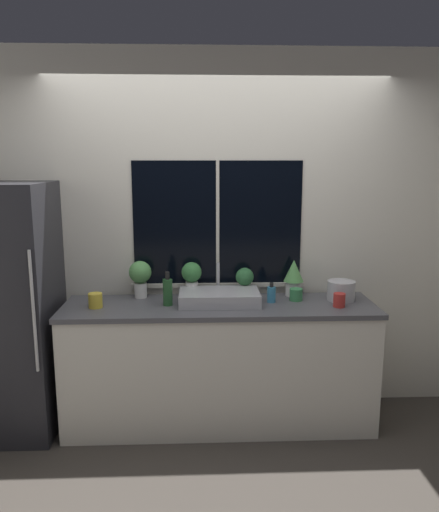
% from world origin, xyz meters
% --- Properties ---
extents(ground_plane, '(14.00, 14.00, 0.00)m').
position_xyz_m(ground_plane, '(0.00, 0.00, 0.00)').
color(ground_plane, '#38332D').
extents(wall_back, '(8.00, 0.09, 2.70)m').
position_xyz_m(wall_back, '(0.00, 0.63, 1.35)').
color(wall_back, silver).
rests_on(wall_back, ground_plane).
extents(wall_right, '(0.06, 7.00, 2.70)m').
position_xyz_m(wall_right, '(2.10, 1.50, 1.35)').
color(wall_right, silver).
rests_on(wall_right, ground_plane).
extents(counter, '(2.21, 0.59, 0.90)m').
position_xyz_m(counter, '(0.00, 0.28, 0.45)').
color(counter, silver).
rests_on(counter, ground_plane).
extents(refrigerator, '(0.67, 0.70, 1.76)m').
position_xyz_m(refrigerator, '(-1.49, 0.29, 0.88)').
color(refrigerator, '#232328').
rests_on(refrigerator, ground_plane).
extents(sink, '(0.57, 0.38, 0.26)m').
position_xyz_m(sink, '(0.00, 0.31, 0.95)').
color(sink, '#ADADB2').
rests_on(sink, counter).
extents(potted_plant_far_left, '(0.17, 0.17, 0.28)m').
position_xyz_m(potted_plant_far_left, '(-0.58, 0.49, 1.07)').
color(potted_plant_far_left, white).
rests_on(potted_plant_far_left, counter).
extents(potted_plant_center_left, '(0.15, 0.15, 0.26)m').
position_xyz_m(potted_plant_center_left, '(-0.20, 0.49, 1.06)').
color(potted_plant_center_left, white).
rests_on(potted_plant_center_left, counter).
extents(potted_plant_center_right, '(0.13, 0.13, 0.22)m').
position_xyz_m(potted_plant_center_right, '(0.20, 0.49, 1.02)').
color(potted_plant_center_right, white).
rests_on(potted_plant_center_right, counter).
extents(potted_plant_far_right, '(0.15, 0.15, 0.27)m').
position_xyz_m(potted_plant_far_right, '(0.56, 0.49, 1.05)').
color(potted_plant_far_right, white).
rests_on(potted_plant_far_right, counter).
extents(soap_bottle, '(0.06, 0.06, 0.14)m').
position_xyz_m(soap_bottle, '(0.38, 0.33, 0.96)').
color(soap_bottle, teal).
rests_on(soap_bottle, counter).
extents(bottle_tall, '(0.07, 0.07, 0.24)m').
position_xyz_m(bottle_tall, '(-0.36, 0.28, 1.00)').
color(bottle_tall, '#235128').
rests_on(bottle_tall, counter).
extents(mug_red, '(0.08, 0.08, 0.10)m').
position_xyz_m(mug_red, '(0.83, 0.19, 0.95)').
color(mug_red, '#B72D28').
rests_on(mug_red, counter).
extents(mug_yellow, '(0.10, 0.10, 0.10)m').
position_xyz_m(mug_yellow, '(-0.86, 0.25, 0.95)').
color(mug_yellow, gold).
rests_on(mug_yellow, counter).
extents(mug_green, '(0.09, 0.09, 0.09)m').
position_xyz_m(mug_green, '(0.56, 0.36, 0.94)').
color(mug_green, '#38844C').
rests_on(mug_green, counter).
extents(kettle, '(0.20, 0.20, 0.16)m').
position_xyz_m(kettle, '(0.89, 0.36, 0.98)').
color(kettle, '#B2B2B7').
rests_on(kettle, counter).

